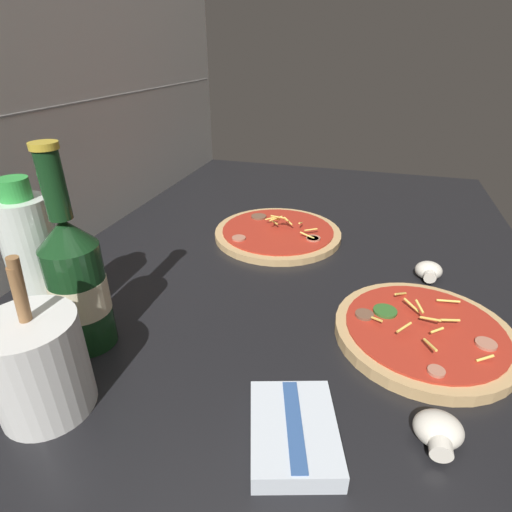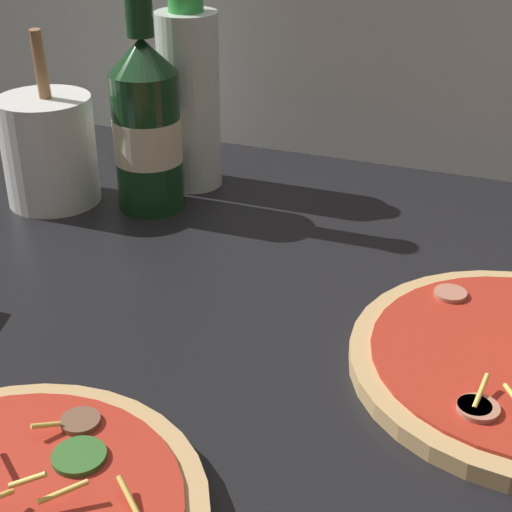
% 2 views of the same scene
% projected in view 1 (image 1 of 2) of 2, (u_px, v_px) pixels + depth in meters
% --- Properties ---
extents(counter_slab, '(1.60, 0.90, 0.03)m').
position_uv_depth(counter_slab, '(282.00, 295.00, 0.70)').
color(counter_slab, black).
rests_on(counter_slab, ground).
extents(tile_backsplash, '(1.60, 0.01, 0.60)m').
position_uv_depth(tile_backsplash, '(26.00, 112.00, 0.68)').
color(tile_backsplash, white).
rests_on(tile_backsplash, ground).
extents(pizza_near, '(0.25, 0.25, 0.05)m').
position_uv_depth(pizza_near, '(423.00, 333.00, 0.57)').
color(pizza_near, tan).
rests_on(pizza_near, counter_slab).
extents(pizza_far, '(0.28, 0.28, 0.05)m').
position_uv_depth(pizza_far, '(278.00, 233.00, 0.88)').
color(pizza_far, tan).
rests_on(pizza_far, counter_slab).
extents(beer_bottle, '(0.07, 0.07, 0.28)m').
position_uv_depth(beer_bottle, '(77.00, 282.00, 0.52)').
color(beer_bottle, '#143819').
rests_on(beer_bottle, counter_slab).
extents(oil_bottle, '(0.07, 0.07, 0.23)m').
position_uv_depth(oil_bottle, '(36.00, 265.00, 0.55)').
color(oil_bottle, silver).
rests_on(oil_bottle, counter_slab).
extents(mushroom_left, '(0.05, 0.05, 0.04)m').
position_uv_depth(mushroom_left, '(438.00, 431.00, 0.42)').
color(mushroom_left, white).
rests_on(mushroom_left, counter_slab).
extents(mushroom_right, '(0.05, 0.05, 0.03)m').
position_uv_depth(mushroom_right, '(429.00, 271.00, 0.72)').
color(mushroom_right, white).
rests_on(mushroom_right, counter_slab).
extents(utensil_crock, '(0.10, 0.10, 0.20)m').
position_uv_depth(utensil_crock, '(38.00, 365.00, 0.44)').
color(utensil_crock, silver).
rests_on(utensil_crock, counter_slab).
extents(dish_towel, '(0.14, 0.12, 0.03)m').
position_uv_depth(dish_towel, '(294.00, 432.00, 0.42)').
color(dish_towel, silver).
rests_on(dish_towel, counter_slab).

